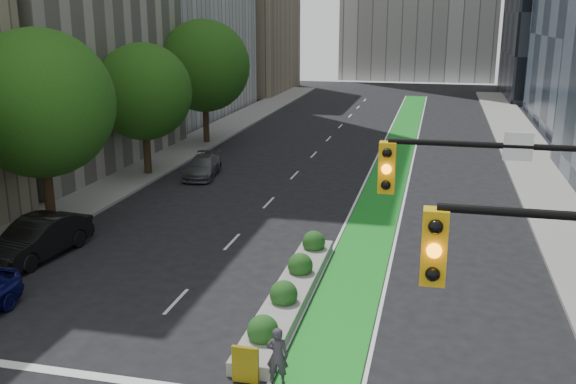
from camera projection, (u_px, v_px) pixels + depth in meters
The scene contains 10 objects.
sidewalk_left at pixel (157, 162), 41.26m from camera, with size 3.60×90.00×0.15m, color gray.
sidewalk_right at pixel (546, 184), 36.04m from camera, with size 3.60×90.00×0.15m, color gray.
bike_lane_paint at pixel (395, 159), 42.70m from camera, with size 2.20×70.00×0.01m, color #198B22.
tree_mid at pixel (40, 104), 27.42m from camera, with size 6.40×6.40×8.78m.
tree_midfar at pixel (144, 92), 36.97m from camera, with size 5.60×5.60×7.76m.
tree_far at pixel (204, 66), 46.15m from camera, with size 6.60×6.60×9.00m.
median_planter at pixel (291, 289), 21.45m from camera, with size 1.20×10.26×1.10m.
cyclist at pixel (277, 356), 16.45m from camera, with size 0.58×0.38×1.58m, color #38323C.
parked_car_left_mid at pixel (38, 238), 25.08m from camera, with size 1.70×4.87×1.60m, color black.
parked_car_left_far at pixel (202, 167), 37.79m from camera, with size 1.70×4.19×1.22m, color #4F5254.
Camera 1 is at (5.64, -12.27, 9.23)m, focal length 40.00 mm.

